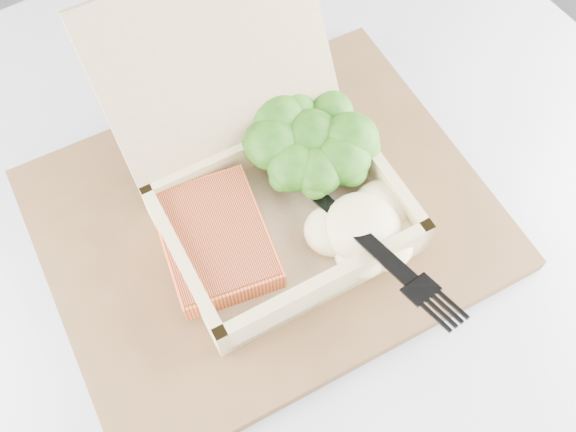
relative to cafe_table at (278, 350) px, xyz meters
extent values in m
plane|color=gray|center=(-0.47, 0.42, -0.56)|extent=(4.00, 4.00, 0.00)
cylinder|color=black|center=(0.00, 0.00, -0.20)|extent=(0.09, 0.09, 0.73)
cube|color=#A2A5AC|center=(0.00, 0.00, 0.18)|extent=(1.14, 1.14, 0.03)
cube|color=brown|center=(0.00, 0.06, 0.20)|extent=(0.45, 0.40, 0.02)
cube|color=#9E825E|center=(0.02, 0.04, 0.22)|extent=(0.23, 0.20, 0.01)
cube|color=tan|center=(-0.07, 0.02, 0.23)|extent=(0.05, 0.15, 0.04)
cube|color=tan|center=(0.11, 0.07, 0.23)|extent=(0.05, 0.15, 0.04)
cube|color=tan|center=(0.04, -0.03, 0.23)|extent=(0.19, 0.07, 0.04)
cube|color=tan|center=(0.00, 0.11, 0.23)|extent=(0.19, 0.07, 0.04)
cube|color=#9E825E|center=(-0.02, 0.15, 0.32)|extent=(0.21, 0.14, 0.13)
cube|color=orange|center=(-0.04, 0.03, 0.23)|extent=(0.10, 0.12, 0.02)
ellipsoid|color=#F9E7A1|center=(0.08, 0.02, 0.24)|extent=(0.11, 0.09, 0.04)
cube|color=black|center=(0.05, 0.06, 0.26)|extent=(0.06, 0.11, 0.04)
cube|color=black|center=(0.08, -0.02, 0.26)|extent=(0.04, 0.05, 0.02)
cube|color=white|center=(-0.07, 0.25, 0.20)|extent=(0.08, 0.13, 0.00)
camera|label=1|loc=(-0.03, -0.21, 0.71)|focal=40.00mm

